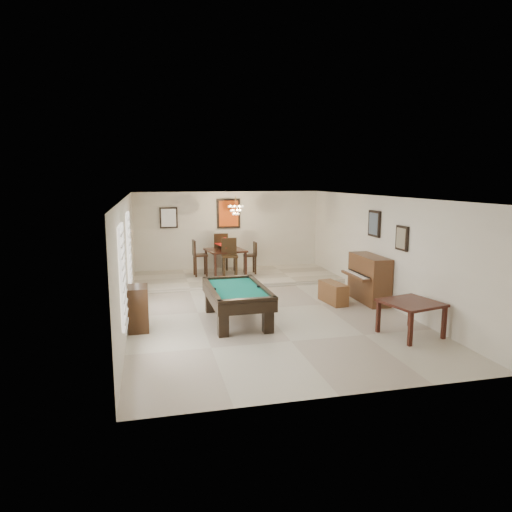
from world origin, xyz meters
name	(u,v)px	position (x,y,z in m)	size (l,w,h in m)	color
ground_plane	(262,309)	(0.00, 0.00, -0.01)	(6.00, 9.00, 0.02)	beige
wall_back	(228,232)	(0.00, 4.50, 1.30)	(6.00, 0.04, 2.60)	silver
wall_front	(342,307)	(0.00, -4.50, 1.30)	(6.00, 0.04, 2.60)	silver
wall_left	(127,259)	(-3.00, 0.00, 1.30)	(0.04, 9.00, 2.60)	silver
wall_right	(381,249)	(3.00, 0.00, 1.30)	(0.04, 9.00, 2.60)	silver
ceiling	(262,197)	(0.00, 0.00, 2.60)	(6.00, 9.00, 0.04)	white
dining_step	(236,277)	(0.00, 3.25, 0.06)	(6.00, 2.50, 0.12)	beige
window_left_front	(123,275)	(-2.97, -2.20, 1.40)	(0.06, 1.00, 1.70)	white
window_left_rear	(129,250)	(-2.97, 0.60, 1.40)	(0.06, 1.00, 1.70)	white
pool_table	(237,305)	(-0.76, -0.82, 0.36)	(1.17, 2.15, 0.72)	black
square_table	(410,319)	(2.35, -2.47, 0.34)	(0.98, 0.98, 0.68)	black
upright_piano	(364,279)	(2.59, 0.00, 0.58)	(0.77, 1.38, 1.15)	brown
piano_bench	(333,293)	(1.82, 0.08, 0.25)	(0.35, 0.91, 0.50)	brown
apothecary_chest	(138,308)	(-2.78, -0.93, 0.45)	(0.40, 0.60, 0.90)	black
dining_table	(225,260)	(-0.29, 3.43, 0.57)	(1.08, 1.08, 0.89)	black
flower_vase	(225,241)	(-0.29, 3.43, 1.14)	(0.15, 0.15, 0.26)	red
dining_chair_south	(230,259)	(-0.28, 2.70, 0.72)	(0.44, 0.44, 1.19)	black
dining_chair_north	(221,251)	(-0.30, 4.22, 0.72)	(0.44, 0.44, 1.19)	black
dining_chair_west	(200,258)	(-1.05, 3.43, 0.66)	(0.40, 0.40, 1.09)	black
dining_chair_east	(250,258)	(0.47, 3.41, 0.61)	(0.36, 0.36, 0.98)	black
chandelier	(236,206)	(0.00, 3.20, 2.20)	(0.44, 0.44, 0.60)	#FFE5B2
back_painting	(229,213)	(0.00, 4.46, 1.90)	(0.75, 0.06, 0.95)	#D84C14
back_mirror	(169,218)	(-1.90, 4.46, 1.80)	(0.55, 0.06, 0.65)	white
right_picture_upper	(374,224)	(2.96, 0.30, 1.90)	(0.06, 0.55, 0.65)	slate
right_picture_lower	(402,238)	(2.96, -1.00, 1.70)	(0.06, 0.45, 0.55)	gray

